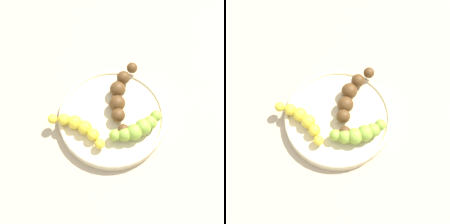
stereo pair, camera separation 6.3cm
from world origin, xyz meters
TOP-DOWN VIEW (x-y plane):
  - ground_plane at (0.00, 0.00)m, footprint 2.40×2.40m
  - fruit_bowl at (0.00, 0.00)m, footprint 0.23×0.23m
  - banana_overripe at (-0.00, 0.04)m, footprint 0.08×0.17m
  - banana_yellow at (-0.05, -0.06)m, footprint 0.13×0.04m
  - banana_green at (0.06, -0.01)m, footprint 0.08×0.10m

SIDE VIEW (x-z plane):
  - ground_plane at x=0.00m, z-range 0.00..0.00m
  - fruit_bowl at x=0.00m, z-range 0.00..0.02m
  - banana_yellow at x=-0.05m, z-range 0.02..0.05m
  - banana_green at x=0.06m, z-range 0.02..0.05m
  - banana_overripe at x=0.00m, z-range 0.02..0.05m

